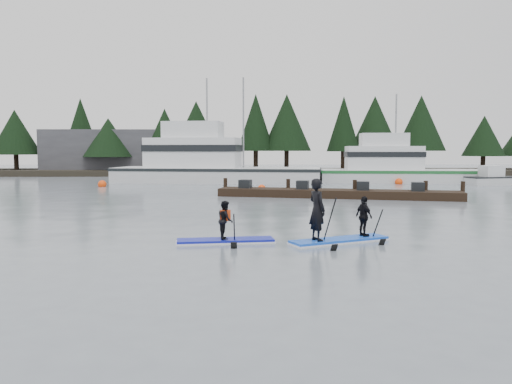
{
  "coord_description": "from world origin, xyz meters",
  "views": [
    {
      "loc": [
        -0.43,
        -13.75,
        2.77
      ],
      "look_at": [
        0.0,
        6.0,
        1.1
      ],
      "focal_mm": 35.0,
      "sensor_mm": 36.0,
      "label": 1
    }
  ],
  "objects_px": {
    "fishing_boat_large": "(211,174)",
    "paddleboard_solo": "(225,229)",
    "fishing_boat_medium": "(398,175)",
    "floating_dock": "(337,194)",
    "paddleboard_duo": "(335,219)"
  },
  "relations": [
    {
      "from": "fishing_boat_large",
      "to": "paddleboard_solo",
      "type": "bearing_deg",
      "value": -76.11
    },
    {
      "from": "fishing_boat_medium",
      "to": "floating_dock",
      "type": "bearing_deg",
      "value": -114.58
    },
    {
      "from": "fishing_boat_medium",
      "to": "paddleboard_duo",
      "type": "distance_m",
      "value": 29.37
    },
    {
      "from": "paddleboard_solo",
      "to": "paddleboard_duo",
      "type": "distance_m",
      "value": 3.29
    },
    {
      "from": "fishing_boat_large",
      "to": "floating_dock",
      "type": "height_order",
      "value": "fishing_boat_large"
    },
    {
      "from": "paddleboard_solo",
      "to": "paddleboard_duo",
      "type": "relative_size",
      "value": 0.93
    },
    {
      "from": "paddleboard_solo",
      "to": "fishing_boat_medium",
      "type": "bearing_deg",
      "value": 56.75
    },
    {
      "from": "paddleboard_solo",
      "to": "paddleboard_duo",
      "type": "height_order",
      "value": "paddleboard_duo"
    },
    {
      "from": "paddleboard_solo",
      "to": "fishing_boat_large",
      "type": "bearing_deg",
      "value": 87.98
    },
    {
      "from": "paddleboard_solo",
      "to": "floating_dock",
      "type": "bearing_deg",
      "value": 60.27
    },
    {
      "from": "fishing_boat_medium",
      "to": "paddleboard_duo",
      "type": "xyz_separation_m",
      "value": [
        -10.37,
        -27.48,
        0.13
      ]
    },
    {
      "from": "floating_dock",
      "to": "fishing_boat_large",
      "type": "bearing_deg",
      "value": 135.26
    },
    {
      "from": "fishing_boat_large",
      "to": "paddleboard_solo",
      "type": "distance_m",
      "value": 27.89
    },
    {
      "from": "floating_dock",
      "to": "paddleboard_duo",
      "type": "distance_m",
      "value": 14.32
    },
    {
      "from": "fishing_boat_medium",
      "to": "paddleboard_solo",
      "type": "distance_m",
      "value": 30.61
    }
  ]
}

